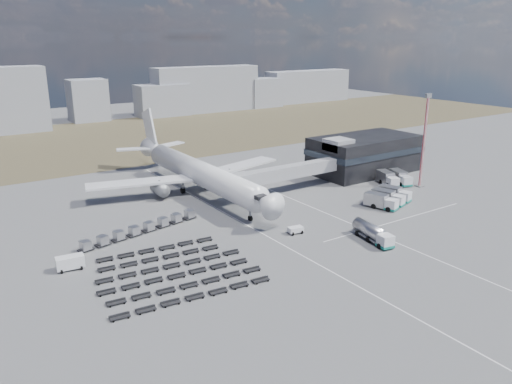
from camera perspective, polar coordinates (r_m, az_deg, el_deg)
ground at (r=96.23m, az=2.30°, el=-4.84°), size 420.00×420.00×0.00m
grass_strip at (r=192.77m, az=-17.43°, el=5.66°), size 420.00×90.00×0.01m
lane_markings at (r=104.06m, az=5.68°, el=-3.17°), size 47.12×110.00×0.01m
terminal at (r=142.32m, az=12.27°, el=4.31°), size 30.40×16.40×11.00m
jet_bridge at (r=119.18m, az=2.73°, el=2.10°), size 30.30×3.80×7.05m
airliner at (r=120.85m, az=-6.75°, el=2.33°), size 51.59×64.53×17.62m
skyline at (r=232.98m, az=-17.84°, el=9.87°), size 336.53×26.58×25.45m
fuel_tanker at (r=94.96m, az=13.20°, el=-4.59°), size 4.06×10.07×3.17m
pushback_tug at (r=96.58m, az=4.52°, el=-4.37°), size 3.08×2.00×1.34m
utility_van at (r=87.13m, az=-20.47°, el=-7.61°), size 4.57×2.46×2.33m
catering_truck at (r=126.72m, az=-3.10°, el=1.33°), size 3.08×6.35×2.82m
service_trucks_near at (r=116.46m, az=14.84°, el=-0.60°), size 11.56×9.99×2.98m
service_trucks_far at (r=132.82m, az=15.50°, el=1.55°), size 8.37×9.16×3.05m
uld_row at (r=98.49m, az=-12.94°, el=-4.10°), size 25.57×6.77×1.74m
baggage_dollies at (r=81.99m, az=-9.46°, el=-8.93°), size 26.50×22.48×0.65m
floodlight_mast at (r=130.48m, az=18.64°, el=5.53°), size 2.21×1.80×23.30m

